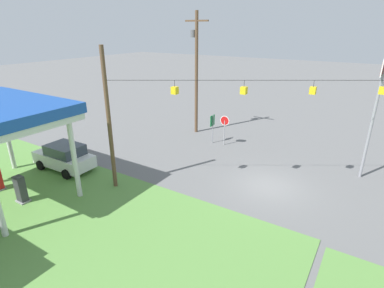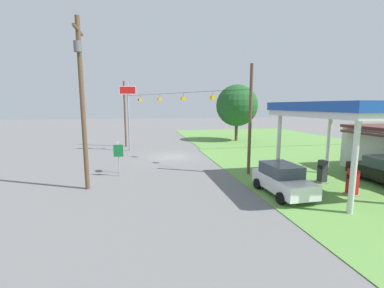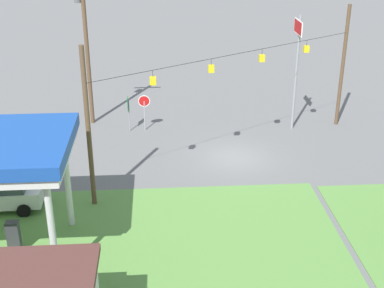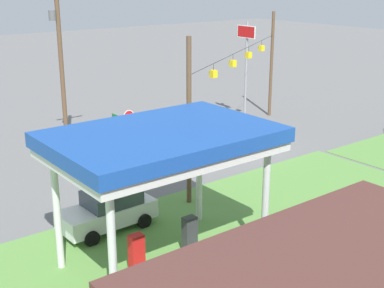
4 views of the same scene
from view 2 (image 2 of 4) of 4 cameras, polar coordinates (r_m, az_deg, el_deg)
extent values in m
plane|color=slate|center=(26.68, -4.53, -2.87)|extent=(160.00, 160.00, 0.00)
cube|color=#5B8E42|center=(46.39, 13.05, 1.84)|extent=(24.00, 24.00, 0.04)
cube|color=silver|center=(18.25, 30.31, 5.81)|extent=(8.09, 5.41, 0.35)
cube|color=#19479E|center=(18.24, 30.42, 7.22)|extent=(8.29, 5.61, 0.55)
cylinder|color=silver|center=(20.04, 18.70, -0.44)|extent=(0.28, 0.28, 4.60)
cylinder|color=silver|center=(14.59, 32.29, -4.57)|extent=(0.28, 0.28, 4.60)
cylinder|color=silver|center=(22.43, 28.08, -0.08)|extent=(0.28, 0.28, 4.60)
cube|color=gray|center=(19.92, 26.84, -7.57)|extent=(0.71, 0.56, 0.12)
cube|color=#333338|center=(19.72, 27.00, -5.35)|extent=(0.55, 0.40, 1.47)
cube|color=black|center=(19.53, 26.56, -4.57)|extent=(0.39, 0.03, 0.24)
cube|color=gray|center=(18.07, 31.88, -9.55)|extent=(0.71, 0.56, 0.12)
cube|color=red|center=(17.86, 32.08, -7.12)|extent=(0.55, 0.40, 1.47)
cube|color=black|center=(17.65, 31.64, -6.28)|extent=(0.39, 0.03, 0.24)
cube|color=white|center=(16.26, 19.52, -8.13)|extent=(4.36, 1.97, 0.81)
cube|color=#333D47|center=(16.28, 19.16, -5.37)|extent=(2.42, 1.77, 0.68)
cylinder|color=black|center=(15.87, 24.99, -10.39)|extent=(0.69, 0.24, 0.68)
cylinder|color=black|center=(14.82, 19.09, -11.38)|extent=(0.69, 0.24, 0.68)
cylinder|color=black|center=(17.94, 19.74, -7.93)|extent=(0.69, 0.24, 0.68)
cylinder|color=black|center=(17.02, 14.30, -8.57)|extent=(0.69, 0.24, 0.68)
cube|color=black|center=(21.72, 36.83, -5.27)|extent=(4.74, 2.00, 0.77)
cylinder|color=black|center=(22.16, 32.33, -5.66)|extent=(0.69, 0.24, 0.68)
cylinder|color=black|center=(23.45, 35.80, -5.24)|extent=(0.69, 0.24, 0.68)
cylinder|color=#99999E|center=(21.03, -15.94, -3.37)|extent=(0.08, 0.08, 2.10)
cylinder|color=white|center=(20.84, -16.06, -0.54)|extent=(0.80, 0.03, 0.80)
cylinder|color=red|center=(20.84, -16.06, -0.54)|extent=(0.70, 0.03, 0.70)
cylinder|color=gray|center=(30.69, -13.90, 5.70)|extent=(0.18, 0.18, 7.75)
cube|color=white|center=(30.61, -14.13, 11.52)|extent=(0.06, 1.87, 0.91)
cube|color=red|center=(30.61, -14.13, 11.52)|extent=(0.07, 1.75, 0.79)
cylinder|color=gray|center=(19.98, -15.95, -3.54)|extent=(0.07, 0.07, 2.40)
cube|color=#146B33|center=(19.79, -16.05, -1.45)|extent=(0.04, 0.70, 0.90)
cylinder|color=brown|center=(17.15, -23.12, 7.70)|extent=(0.28, 0.28, 10.44)
cube|color=brown|center=(17.70, -24.02, 22.15)|extent=(2.20, 0.14, 0.14)
cylinder|color=#59595B|center=(17.14, -24.08, 19.18)|extent=(0.44, 0.44, 0.60)
cylinder|color=brown|center=(34.02, -14.67, 6.39)|extent=(0.24, 0.24, 8.30)
cylinder|color=brown|center=(19.76, 12.78, 5.08)|extent=(0.24, 0.24, 8.30)
cylinder|color=black|center=(26.18, -4.70, 11.16)|extent=(15.93, 10.02, 0.02)
cylinder|color=black|center=(30.77, -11.38, 10.30)|extent=(0.02, 0.02, 0.35)
cube|color=yellow|center=(30.76, -11.36, 9.61)|extent=(0.32, 0.32, 0.40)
sphere|color=red|center=(30.76, -11.68, 9.60)|extent=(0.28, 0.28, 0.28)
cylinder|color=black|center=(27.67, -7.17, 10.62)|extent=(0.02, 0.02, 0.35)
cube|color=yellow|center=(27.65, -7.16, 9.84)|extent=(0.32, 0.32, 0.40)
sphere|color=yellow|center=(27.64, -7.51, 9.83)|extent=(0.28, 0.28, 0.28)
cylinder|color=black|center=(24.74, -1.91, 10.93)|extent=(0.02, 0.02, 0.35)
cube|color=yellow|center=(24.73, -1.91, 10.06)|extent=(0.32, 0.32, 0.40)
sphere|color=yellow|center=(24.70, -2.31, 10.06)|extent=(0.28, 0.28, 0.28)
cylinder|color=black|center=(22.07, 4.69, 11.19)|extent=(0.02, 0.02, 0.35)
cube|color=yellow|center=(22.05, 4.68, 10.22)|extent=(0.32, 0.32, 0.40)
sphere|color=yellow|center=(22.01, 4.25, 10.22)|extent=(0.28, 0.28, 0.28)
cylinder|color=#4C3828|center=(39.04, 9.80, 2.76)|extent=(0.44, 0.44, 2.82)
sphere|color=#1E5123|center=(38.85, 9.95, 8.43)|extent=(6.12, 6.12, 6.12)
camera|label=1|loc=(36.39, 21.42, 14.03)|focal=28.00mm
camera|label=3|loc=(39.66, 46.93, 18.70)|focal=50.00mm
camera|label=4|loc=(28.49, 74.53, 13.91)|focal=50.00mm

